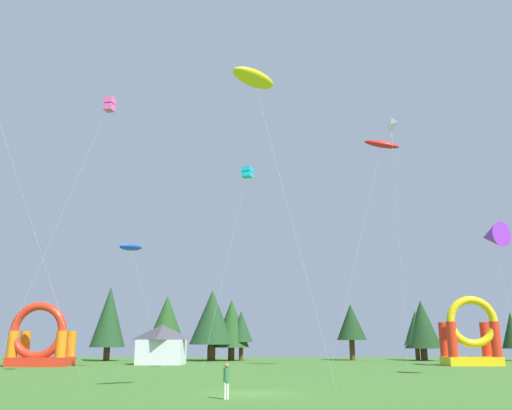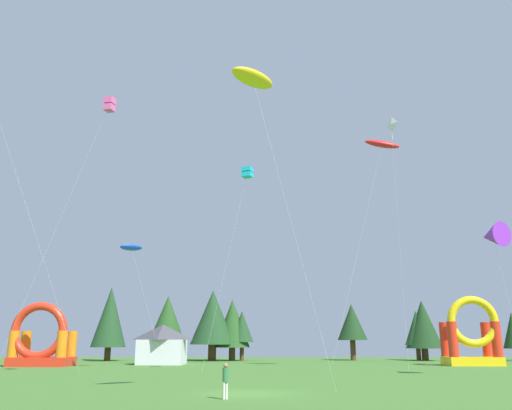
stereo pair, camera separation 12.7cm
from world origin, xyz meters
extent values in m
plane|color=#3D6B28|center=(0.00, 0.00, 0.00)|extent=(120.00, 120.00, 0.00)
cone|color=purple|center=(18.65, 12.56, 10.66)|extent=(2.62, 2.54, 2.02)
cylinder|color=silver|center=(19.53, 13.00, 5.33)|extent=(1.78, 0.91, 10.66)
ellipsoid|color=red|center=(12.55, 22.05, 22.05)|extent=(3.67, 1.47, 1.69)
cylinder|color=silver|center=(9.57, 22.10, 11.03)|extent=(5.97, 0.11, 22.06)
cube|color=#EA599E|center=(-11.74, 9.82, 20.77)|extent=(0.86, 0.86, 0.51)
cube|color=#EA599E|center=(-11.74, 9.82, 21.38)|extent=(0.86, 0.86, 0.51)
cylinder|color=silver|center=(-15.74, 10.79, 10.54)|extent=(8.01, 1.95, 21.08)
ellipsoid|color=yellow|center=(0.31, -3.51, 16.16)|extent=(2.77, 2.70, 0.97)
cylinder|color=silver|center=(2.46, -1.49, 8.08)|extent=(4.31, 4.06, 16.16)
pyramid|color=white|center=(12.50, 17.67, 22.30)|extent=(0.72, 1.03, 1.09)
cylinder|color=white|center=(12.57, 17.71, 21.60)|extent=(0.04, 0.04, 1.41)
cylinder|color=silver|center=(13.00, 19.39, 11.15)|extent=(0.87, 3.37, 22.30)
cylinder|color=silver|center=(-17.57, 9.05, 13.23)|extent=(8.04, 8.28, 26.47)
ellipsoid|color=blue|center=(-12.87, 22.89, 11.68)|extent=(2.47, 2.49, 0.98)
cylinder|color=silver|center=(-11.32, 24.48, 5.84)|extent=(3.13, 3.19, 11.69)
cube|color=#19B7CC|center=(-1.00, 17.74, 17.53)|extent=(1.11, 1.11, 0.42)
cube|color=#19B7CC|center=(-1.00, 17.74, 18.03)|extent=(1.11, 1.11, 0.42)
cylinder|color=silver|center=(-2.99, 18.44, 8.89)|extent=(3.99, 1.43, 17.78)
cylinder|color=silver|center=(-0.93, -2.76, 0.40)|extent=(0.16, 0.16, 0.79)
cylinder|color=silver|center=(-1.04, -2.87, 0.40)|extent=(0.16, 0.16, 0.79)
cylinder|color=#33723F|center=(-0.98, -2.82, 1.10)|extent=(0.40, 0.40, 0.63)
sphere|color=#9E704C|center=(-0.98, -2.82, 1.52)|extent=(0.21, 0.21, 0.21)
cube|color=red|center=(-23.24, 28.45, 0.47)|extent=(6.17, 3.85, 0.94)
cylinder|color=orange|center=(-25.78, 27.07, 2.28)|extent=(1.08, 1.08, 2.68)
cylinder|color=orange|center=(-20.69, 27.07, 2.28)|extent=(1.08, 1.08, 2.68)
cylinder|color=orange|center=(-25.78, 29.84, 2.28)|extent=(1.08, 1.08, 2.68)
cylinder|color=orange|center=(-20.69, 29.84, 2.28)|extent=(1.08, 1.08, 2.68)
torus|color=red|center=(-23.24, 27.07, 3.62)|extent=(5.95, 0.86, 5.95)
cube|color=yellow|center=(22.82, 31.37, 0.46)|extent=(5.67, 3.76, 0.93)
cylinder|color=red|center=(20.51, 30.01, 2.77)|extent=(1.05, 1.05, 3.69)
cylinder|color=red|center=(25.13, 30.01, 2.77)|extent=(1.05, 1.05, 3.69)
cylinder|color=red|center=(20.51, 32.72, 2.77)|extent=(1.05, 1.05, 3.69)
cylinder|color=red|center=(25.13, 32.72, 2.77)|extent=(1.05, 1.05, 3.69)
torus|color=yellow|center=(22.82, 30.01, 4.61)|extent=(5.46, 0.84, 5.46)
cube|color=silver|center=(-11.36, 32.88, 1.36)|extent=(5.03, 4.41, 2.72)
pyramid|color=#3F3F47|center=(-11.36, 32.88, 3.56)|extent=(5.03, 4.41, 1.68)
cylinder|color=#4C331E|center=(-20.77, 43.22, 0.87)|extent=(0.83, 0.83, 1.75)
cone|color=#1E4221|center=(-20.77, 43.22, 5.74)|extent=(4.61, 4.61, 7.97)
cylinder|color=#4C331E|center=(-13.36, 45.47, 1.38)|extent=(0.84, 0.84, 2.75)
cone|color=#234C1E|center=(-13.36, 45.47, 5.72)|extent=(4.69, 4.69, 5.93)
cylinder|color=#4C331E|center=(-6.88, 43.70, 1.05)|extent=(1.07, 1.07, 2.11)
cone|color=#1E4221|center=(-6.88, 43.70, 5.68)|extent=(5.96, 5.96, 7.16)
cylinder|color=#4C331E|center=(-4.28, 44.51, 0.86)|extent=(0.86, 0.86, 1.71)
cone|color=#234C1E|center=(-4.28, 44.51, 4.91)|extent=(4.78, 4.78, 6.40)
cylinder|color=#4C331E|center=(-2.94, 44.17, 1.20)|extent=(0.56, 0.56, 2.40)
cone|color=#1E4221|center=(-2.94, 44.17, 4.47)|extent=(3.11, 3.11, 4.13)
cylinder|color=#4C331E|center=(12.11, 45.78, 1.33)|extent=(0.73, 0.73, 2.66)
cone|color=#193819|center=(12.11, 45.78, 5.08)|extent=(4.06, 4.06, 4.84)
cylinder|color=#4C331E|center=(20.82, 45.47, 0.99)|extent=(0.61, 0.61, 1.98)
cone|color=#1E4221|center=(20.82, 45.47, 4.28)|extent=(3.37, 3.37, 4.59)
cylinder|color=#4C331E|center=(21.66, 45.35, 0.80)|extent=(0.88, 0.88, 1.59)
cone|color=#193819|center=(21.66, 45.35, 4.79)|extent=(4.90, 4.90, 6.39)
cone|color=#193819|center=(33.64, 45.28, 3.98)|extent=(2.91, 2.91, 4.81)
camera|label=1|loc=(1.17, -28.95, 2.71)|focal=37.08mm
camera|label=2|loc=(1.30, -28.94, 2.71)|focal=37.08mm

